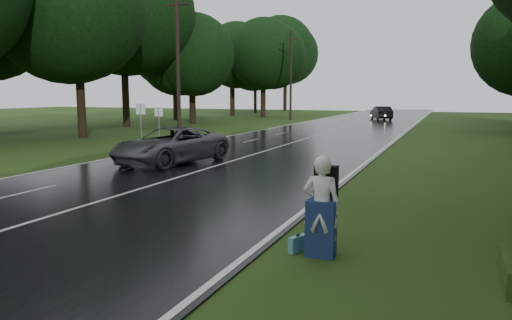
{
  "coord_description": "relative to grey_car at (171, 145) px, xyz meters",
  "views": [
    {
      "loc": [
        9.31,
        -8.55,
        3.12
      ],
      "look_at": [
        3.79,
        4.66,
        1.1
      ],
      "focal_mm": 32.91,
      "sensor_mm": 36.0,
      "label": 1
    }
  ],
  "objects": [
    {
      "name": "road_sign_a",
      "position": [
        -4.94,
        4.54,
        -0.84
      ],
      "size": [
        0.62,
        0.1,
        2.58
      ],
      "primitive_type": null,
      "color": "white",
      "rests_on": "ground"
    },
    {
      "name": "tree_left_e",
      "position": [
        -13.83,
        25.56,
        -0.84
      ],
      "size": [
        7.54,
        7.54,
        11.77
      ],
      "primitive_type": null,
      "color": "black",
      "rests_on": "ground"
    },
    {
      "name": "road_sign_b",
      "position": [
        -4.94,
        6.33,
        -0.84
      ],
      "size": [
        0.56,
        0.1,
        2.32
      ],
      "primitive_type": null,
      "color": "white",
      "rests_on": "ground"
    },
    {
      "name": "grey_car",
      "position": [
        0.0,
        0.0,
        0.0
      ],
      "size": [
        3.76,
        6.18,
        1.6
      ],
      "primitive_type": "imported",
      "rotation": [
        0.0,
        0.0,
        6.08
      ],
      "color": "#56585B",
      "rests_on": "road"
    },
    {
      "name": "far_car",
      "position": [
        3.66,
        40.13,
        0.0
      ],
      "size": [
        3.36,
        5.17,
        1.61
      ],
      "primitive_type": "imported",
      "rotation": [
        0.0,
        0.0,
        3.51
      ],
      "color": "black",
      "rests_on": "road"
    },
    {
      "name": "ground",
      "position": [
        2.26,
        -9.25,
        -0.84
      ],
      "size": [
        160.0,
        160.0,
        0.0
      ],
      "primitive_type": "plane",
      "color": "#264113",
      "rests_on": "ground"
    },
    {
      "name": "utility_pole_far",
      "position": [
        -6.24,
        35.44,
        -0.84
      ],
      "size": [
        1.8,
        0.28,
        10.41
      ],
      "primitive_type": null,
      "color": "black",
      "rests_on": "ground"
    },
    {
      "name": "road",
      "position": [
        2.26,
        10.75,
        -0.82
      ],
      "size": [
        12.0,
        140.0,
        0.04
      ],
      "primitive_type": "cube",
      "color": "black",
      "rests_on": "ground"
    },
    {
      "name": "tree_left_d",
      "position": [
        -12.84,
        8.34,
        -0.84
      ],
      "size": [
        9.81,
        9.81,
        15.33
      ],
      "primitive_type": null,
      "color": "black",
      "rests_on": "ground"
    },
    {
      "name": "suitcase",
      "position": [
        8.87,
        -9.16,
        -0.68
      ],
      "size": [
        0.3,
        0.47,
        0.32
      ],
      "primitive_type": "cube",
      "rotation": [
        0.0,
        0.0,
        5.88
      ],
      "color": "teal",
      "rests_on": "ground"
    },
    {
      "name": "lane_center",
      "position": [
        2.26,
        10.75,
        -0.8
      ],
      "size": [
        0.12,
        140.0,
        0.01
      ],
      "primitive_type": "cube",
      "color": "silver",
      "rests_on": "road"
    },
    {
      "name": "hitchhiker",
      "position": [
        9.35,
        -9.22,
        0.08
      ],
      "size": [
        0.74,
        0.66,
        1.98
      ],
      "color": "silver",
      "rests_on": "ground"
    },
    {
      "name": "utility_pole_mid",
      "position": [
        -6.24,
        10.71,
        -0.84
      ],
      "size": [
        1.8,
        0.28,
        10.2
      ],
      "primitive_type": null,
      "color": "black",
      "rests_on": "ground"
    },
    {
      "name": "tree_left_f",
      "position": [
        -11.9,
        40.82,
        -0.84
      ],
      "size": [
        9.19,
        9.19,
        14.36
      ],
      "primitive_type": null,
      "color": "black",
      "rests_on": "ground"
    }
  ]
}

